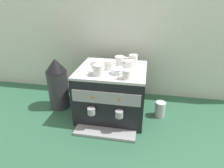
{
  "coord_description": "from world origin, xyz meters",
  "views": [
    {
      "loc": [
        0.25,
        -1.37,
        0.93
      ],
      "look_at": [
        0.0,
        0.0,
        0.27
      ],
      "focal_mm": 30.92,
      "sensor_mm": 36.0,
      "label": 1
    }
  ],
  "objects_px": {
    "espresso_machine": "(112,92)",
    "ceramic_cup_2": "(133,60)",
    "ceramic_cup_0": "(98,70)",
    "coffee_grinder": "(58,83)",
    "ceramic_bowl_0": "(99,62)",
    "ceramic_cup_3": "(129,64)",
    "ceramic_cup_5": "(120,60)",
    "ceramic_cup_1": "(110,65)",
    "ceramic_bowl_1": "(117,71)",
    "ceramic_cup_4": "(126,74)",
    "milk_pitcher": "(160,109)"
  },
  "relations": [
    {
      "from": "espresso_machine",
      "to": "ceramic_cup_2",
      "type": "xyz_separation_m",
      "value": [
        0.15,
        0.12,
        0.24
      ]
    },
    {
      "from": "ceramic_cup_0",
      "to": "coffee_grinder",
      "type": "height_order",
      "value": "ceramic_cup_0"
    },
    {
      "from": "ceramic_cup_0",
      "to": "ceramic_bowl_0",
      "type": "relative_size",
      "value": 1.0
    },
    {
      "from": "ceramic_cup_3",
      "to": "ceramic_cup_5",
      "type": "relative_size",
      "value": 1.07
    },
    {
      "from": "ceramic_cup_1",
      "to": "ceramic_bowl_0",
      "type": "xyz_separation_m",
      "value": [
        -0.1,
        0.09,
        -0.02
      ]
    },
    {
      "from": "ceramic_cup_3",
      "to": "ceramic_bowl_0",
      "type": "distance_m",
      "value": 0.25
    },
    {
      "from": "ceramic_cup_1",
      "to": "ceramic_bowl_1",
      "type": "xyz_separation_m",
      "value": [
        0.07,
        -0.08,
        -0.02
      ]
    },
    {
      "from": "ceramic_cup_5",
      "to": "ceramic_bowl_1",
      "type": "height_order",
      "value": "ceramic_cup_5"
    },
    {
      "from": "ceramic_cup_4",
      "to": "milk_pitcher",
      "type": "height_order",
      "value": "ceramic_cup_4"
    },
    {
      "from": "ceramic_cup_5",
      "to": "ceramic_cup_1",
      "type": "bearing_deg",
      "value": -119.23
    },
    {
      "from": "ceramic_bowl_1",
      "to": "milk_pitcher",
      "type": "distance_m",
      "value": 0.51
    },
    {
      "from": "espresso_machine",
      "to": "ceramic_bowl_1",
      "type": "xyz_separation_m",
      "value": [
        0.06,
        -0.09,
        0.22
      ]
    },
    {
      "from": "ceramic_cup_2",
      "to": "coffee_grinder",
      "type": "relative_size",
      "value": 0.23
    },
    {
      "from": "ceramic_cup_2",
      "to": "ceramic_cup_4",
      "type": "relative_size",
      "value": 1.19
    },
    {
      "from": "milk_pitcher",
      "to": "ceramic_cup_0",
      "type": "bearing_deg",
      "value": -161.39
    },
    {
      "from": "ceramic_cup_0",
      "to": "ceramic_bowl_1",
      "type": "relative_size",
      "value": 1.18
    },
    {
      "from": "espresso_machine",
      "to": "ceramic_cup_1",
      "type": "distance_m",
      "value": 0.24
    },
    {
      "from": "ceramic_cup_4",
      "to": "milk_pitcher",
      "type": "distance_m",
      "value": 0.5
    },
    {
      "from": "ceramic_cup_5",
      "to": "coffee_grinder",
      "type": "relative_size",
      "value": 0.22
    },
    {
      "from": "ceramic_cup_5",
      "to": "ceramic_bowl_0",
      "type": "distance_m",
      "value": 0.17
    },
    {
      "from": "ceramic_cup_2",
      "to": "coffee_grinder",
      "type": "distance_m",
      "value": 0.67
    },
    {
      "from": "ceramic_cup_3",
      "to": "ceramic_bowl_1",
      "type": "relative_size",
      "value": 1.14
    },
    {
      "from": "ceramic_bowl_1",
      "to": "coffee_grinder",
      "type": "height_order",
      "value": "coffee_grinder"
    },
    {
      "from": "espresso_machine",
      "to": "ceramic_bowl_1",
      "type": "distance_m",
      "value": 0.24
    },
    {
      "from": "ceramic_cup_2",
      "to": "coffee_grinder",
      "type": "height_order",
      "value": "ceramic_cup_2"
    },
    {
      "from": "espresso_machine",
      "to": "coffee_grinder",
      "type": "bearing_deg",
      "value": 177.84
    },
    {
      "from": "ceramic_bowl_1",
      "to": "ceramic_cup_2",
      "type": "bearing_deg",
      "value": 66.39
    },
    {
      "from": "ceramic_cup_1",
      "to": "ceramic_bowl_0",
      "type": "relative_size",
      "value": 0.91
    },
    {
      "from": "ceramic_cup_3",
      "to": "coffee_grinder",
      "type": "bearing_deg",
      "value": -177.46
    },
    {
      "from": "ceramic_cup_0",
      "to": "milk_pitcher",
      "type": "bearing_deg",
      "value": 18.61
    },
    {
      "from": "ceramic_cup_0",
      "to": "milk_pitcher",
      "type": "distance_m",
      "value": 0.62
    },
    {
      "from": "ceramic_cup_1",
      "to": "ceramic_cup_4",
      "type": "bearing_deg",
      "value": -48.0
    },
    {
      "from": "coffee_grinder",
      "to": "ceramic_cup_4",
      "type": "bearing_deg",
      "value": -17.09
    },
    {
      "from": "ceramic_cup_2",
      "to": "ceramic_bowl_1",
      "type": "distance_m",
      "value": 0.23
    },
    {
      "from": "espresso_machine",
      "to": "ceramic_cup_5",
      "type": "bearing_deg",
      "value": 66.89
    },
    {
      "from": "ceramic_cup_1",
      "to": "ceramic_bowl_1",
      "type": "relative_size",
      "value": 1.07
    },
    {
      "from": "coffee_grinder",
      "to": "ceramic_cup_1",
      "type": "bearing_deg",
      "value": -2.84
    },
    {
      "from": "ceramic_bowl_0",
      "to": "milk_pitcher",
      "type": "distance_m",
      "value": 0.63
    },
    {
      "from": "espresso_machine",
      "to": "ceramic_cup_0",
      "type": "height_order",
      "value": "ceramic_cup_0"
    },
    {
      "from": "ceramic_cup_0",
      "to": "milk_pitcher",
      "type": "height_order",
      "value": "ceramic_cup_0"
    },
    {
      "from": "ceramic_cup_4",
      "to": "milk_pitcher",
      "type": "xyz_separation_m",
      "value": [
        0.27,
        0.19,
        -0.37
      ]
    },
    {
      "from": "espresso_machine",
      "to": "ceramic_cup_1",
      "type": "relative_size",
      "value": 5.95
    },
    {
      "from": "ceramic_cup_4",
      "to": "coffee_grinder",
      "type": "height_order",
      "value": "ceramic_cup_4"
    },
    {
      "from": "ceramic_cup_4",
      "to": "ceramic_bowl_0",
      "type": "xyz_separation_m",
      "value": [
        -0.25,
        0.26,
        -0.02
      ]
    },
    {
      "from": "ceramic_cup_4",
      "to": "ceramic_cup_5",
      "type": "bearing_deg",
      "value": 106.61
    },
    {
      "from": "espresso_machine",
      "to": "ceramic_bowl_1",
      "type": "relative_size",
      "value": 6.4
    },
    {
      "from": "ceramic_cup_0",
      "to": "ceramic_cup_5",
      "type": "relative_size",
      "value": 1.1
    },
    {
      "from": "ceramic_cup_3",
      "to": "coffee_grinder",
      "type": "height_order",
      "value": "ceramic_cup_3"
    },
    {
      "from": "ceramic_cup_3",
      "to": "ceramic_bowl_0",
      "type": "xyz_separation_m",
      "value": [
        -0.25,
        0.04,
        -0.01
      ]
    },
    {
      "from": "milk_pitcher",
      "to": "ceramic_cup_1",
      "type": "bearing_deg",
      "value": -176.04
    }
  ]
}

